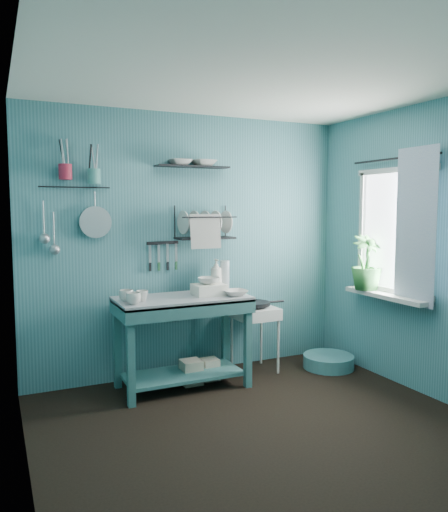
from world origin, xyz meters
name	(u,v)px	position (x,y,z in m)	size (l,w,h in m)	color
floor	(267,432)	(0.00, 0.00, 0.00)	(3.20, 3.20, 0.00)	black
ceiling	(270,76)	(0.00, 0.00, 2.50)	(3.20, 3.20, 0.00)	silver
wall_back	(191,245)	(0.00, 1.50, 1.25)	(3.20, 3.20, 0.00)	#3B7179
wall_front	(445,293)	(0.00, -1.50, 1.25)	(3.20, 3.20, 0.00)	#3B7179
wall_left	(23,272)	(-1.60, 0.00, 1.25)	(3.00, 3.00, 0.00)	#3B7179
wall_right	(435,251)	(1.60, 0.00, 1.25)	(3.00, 3.00, 0.00)	#3B7179
work_counter	(183,342)	(-0.24, 1.10, 0.41)	(1.17, 0.58, 0.83)	#2F6363
mug_left	(134,299)	(-0.72, 0.94, 0.87)	(0.12, 0.12, 0.10)	beige
mug_mid	(142,296)	(-0.62, 1.04, 0.87)	(0.10, 0.10, 0.09)	beige
mug_right	(126,296)	(-0.74, 1.10, 0.87)	(0.12, 0.12, 0.10)	beige
wash_tub	(209,290)	(0.01, 1.08, 0.88)	(0.28, 0.22, 0.10)	white
tub_bowl	(209,281)	(0.01, 1.08, 0.96)	(0.20, 0.20, 0.06)	beige
soap_bottle	(216,275)	(0.18, 1.30, 0.98)	(0.12, 0.12, 0.30)	white
water_bottle	(225,275)	(0.28, 1.32, 0.97)	(0.09, 0.09, 0.28)	#A9B7BD
counter_bowl	(235,293)	(0.21, 0.95, 0.85)	(0.22, 0.22, 0.05)	beige
hotplate_stand	(255,339)	(0.56, 1.24, 0.32)	(0.40, 0.40, 0.64)	silver
frying_pan	(255,304)	(0.56, 1.24, 0.68)	(0.30, 0.30, 0.04)	black
knife_strip	(163,243)	(-0.30, 1.47, 1.28)	(0.32, 0.02, 0.03)	black
dish_rack	(205,222)	(0.09, 1.37, 1.47)	(0.55, 0.24, 0.32)	black
upper_shelf	(192,167)	(-0.02, 1.40, 2.00)	(0.70, 0.18, 0.01)	black
shelf_bowl_left	(180,161)	(-0.14, 1.40, 2.04)	(0.22, 0.22, 0.05)	beige
shelf_bowl_right	(204,160)	(0.09, 1.40, 2.06)	(0.24, 0.24, 0.06)	beige
utensil_cup_magenta	(65,172)	(-1.16, 1.42, 1.92)	(0.11, 0.11, 0.13)	#B32139
utensil_cup_teal	(94,176)	(-0.93, 1.42, 1.88)	(0.11, 0.11, 0.13)	teal
colander	(95,222)	(-0.92, 1.45, 1.49)	(0.28, 0.28, 0.03)	#AFB2B7
ladle_outer	(44,218)	(-1.35, 1.46, 1.52)	(0.01, 0.01, 0.30)	#AFB2B7
ladle_inner	(54,230)	(-1.27, 1.46, 1.43)	(0.01, 0.01, 0.30)	#AFB2B7
hook_rail	(75,187)	(-1.08, 1.47, 1.79)	(0.01, 0.01, 0.60)	black
window_glass	(395,231)	(1.59, 0.45, 1.40)	(1.10, 1.10, 0.00)	white
windowsill	(386,296)	(1.50, 0.45, 0.81)	(0.16, 0.95, 0.04)	silver
curtain	(415,227)	(1.52, 0.15, 1.45)	(1.35, 1.35, 0.00)	silver
curtain_rod	(394,159)	(1.54, 0.45, 2.05)	(0.02, 0.02, 1.05)	black
potted_plant	(366,262)	(1.48, 0.70, 1.09)	(0.29, 0.29, 0.53)	#2B6C30
storage_tin_large	(191,372)	(-0.14, 1.15, 0.11)	(0.18, 0.18, 0.22)	tan
storage_tin_small	(210,369)	(0.06, 1.18, 0.10)	(0.15, 0.15, 0.20)	tan
floor_basin	(328,361)	(1.28, 1.00, 0.07)	(0.51, 0.51, 0.13)	teal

